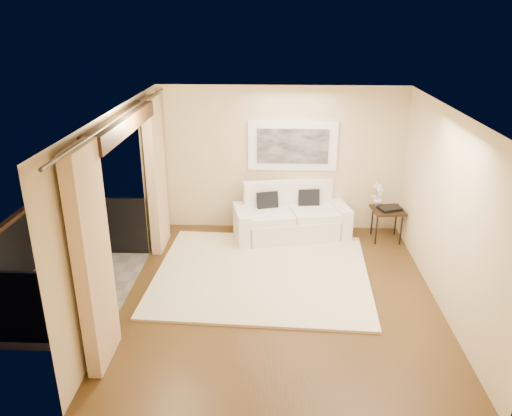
# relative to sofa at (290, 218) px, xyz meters

# --- Properties ---
(floor) EXTENTS (5.00, 5.00, 0.00)m
(floor) POSITION_rel_sofa_xyz_m (-0.19, -2.09, -0.35)
(floor) COLOR #513717
(floor) RESTS_ON ground
(room_shell) EXTENTS (5.00, 6.40, 5.00)m
(room_shell) POSITION_rel_sofa_xyz_m (-2.32, -2.09, 2.17)
(room_shell) COLOR white
(room_shell) RESTS_ON ground
(balcony) EXTENTS (1.81, 2.60, 1.17)m
(balcony) POSITION_rel_sofa_xyz_m (-3.49, -2.09, -0.17)
(balcony) COLOR #605B56
(balcony) RESTS_ON ground
(curtains) EXTENTS (0.16, 4.80, 2.64)m
(curtains) POSITION_rel_sofa_xyz_m (-2.30, -2.09, 0.99)
(curtains) COLOR #D2AE81
(curtains) RESTS_ON ground
(artwork) EXTENTS (1.62, 0.07, 0.92)m
(artwork) POSITION_rel_sofa_xyz_m (0.02, 0.37, 1.27)
(artwork) COLOR white
(artwork) RESTS_ON room_shell
(rug) EXTENTS (3.46, 3.05, 0.04)m
(rug) POSITION_rel_sofa_xyz_m (-0.48, -1.51, -0.33)
(rug) COLOR beige
(rug) RESTS_ON floor
(sofa) EXTENTS (2.19, 1.29, 0.99)m
(sofa) POSITION_rel_sofa_xyz_m (0.00, 0.00, 0.00)
(sofa) COLOR white
(sofa) RESTS_ON floor
(side_table) EXTENTS (0.60, 0.60, 0.59)m
(side_table) POSITION_rel_sofa_xyz_m (1.74, -0.09, 0.19)
(side_table) COLOR black
(side_table) RESTS_ON floor
(tray) EXTENTS (0.45, 0.40, 0.05)m
(tray) POSITION_rel_sofa_xyz_m (1.76, -0.11, 0.27)
(tray) COLOR black
(tray) RESTS_ON side_table
(orchid) EXTENTS (0.30, 0.29, 0.47)m
(orchid) POSITION_rel_sofa_xyz_m (1.57, 0.03, 0.48)
(orchid) COLOR white
(orchid) RESTS_ON side_table
(bistro_table) EXTENTS (0.70, 0.70, 0.72)m
(bistro_table) POSITION_rel_sofa_xyz_m (-2.88, -2.68, 0.29)
(bistro_table) COLOR black
(bistro_table) RESTS_ON balcony
(balcony_chair_far) EXTENTS (0.53, 0.54, 1.04)m
(balcony_chair_far) POSITION_rel_sofa_xyz_m (-3.26, -1.76, 0.25)
(balcony_chair_far) COLOR black
(balcony_chair_far) RESTS_ON balcony
(balcony_chair_near) EXTENTS (0.58, 0.58, 1.04)m
(balcony_chair_near) POSITION_rel_sofa_xyz_m (-3.28, -2.84, 0.26)
(balcony_chair_near) COLOR black
(balcony_chair_near) RESTS_ON balcony
(ice_bucket) EXTENTS (0.18, 0.18, 0.20)m
(ice_bucket) POSITION_rel_sofa_xyz_m (-3.00, -2.61, 0.47)
(ice_bucket) COLOR silver
(ice_bucket) RESTS_ON bistro_table
(candle) EXTENTS (0.06, 0.06, 0.07)m
(candle) POSITION_rel_sofa_xyz_m (-2.80, -2.58, 0.41)
(candle) COLOR red
(candle) RESTS_ON bistro_table
(vase) EXTENTS (0.04, 0.04, 0.18)m
(vase) POSITION_rel_sofa_xyz_m (-2.86, -2.81, 0.46)
(vase) COLOR white
(vase) RESTS_ON bistro_table
(glass_a) EXTENTS (0.06, 0.06, 0.12)m
(glass_a) POSITION_rel_sofa_xyz_m (-2.76, -2.77, 0.43)
(glass_a) COLOR silver
(glass_a) RESTS_ON bistro_table
(glass_b) EXTENTS (0.06, 0.06, 0.12)m
(glass_b) POSITION_rel_sofa_xyz_m (-2.71, -2.70, 0.43)
(glass_b) COLOR silver
(glass_b) RESTS_ON bistro_table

